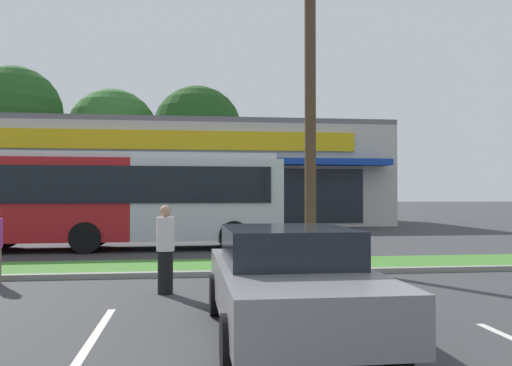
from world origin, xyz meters
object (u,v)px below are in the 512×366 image
object	(u,v)px
pedestrian_by_pole	(165,249)
car_4	(26,219)
city_bus	(117,197)
car_0	(290,280)
utility_pole	(305,50)
car_3	(195,218)

from	to	relation	value
pedestrian_by_pole	car_4	bearing A→B (deg)	-14.68
city_bus	pedestrian_by_pole	bearing A→B (deg)	-78.15
car_0	car_4	world-z (taller)	car_0
utility_pole	pedestrian_by_pole	xyz separation A→B (m)	(-3.50, -3.53, -4.84)
car_3	car_4	distance (m)	7.72
city_bus	car_0	xyz separation A→B (m)	(3.75, -11.61, -1.02)
car_0	car_3	size ratio (longest dim) A/B	1.04
car_0	car_3	bearing A→B (deg)	-176.59
utility_pole	city_bus	size ratio (longest dim) A/B	0.95
city_bus	car_4	distance (m)	8.52
car_3	pedestrian_by_pole	world-z (taller)	pedestrian_by_pole
utility_pole	pedestrian_by_pole	world-z (taller)	utility_pole
car_0	car_4	size ratio (longest dim) A/B	0.95
car_0	car_3	distance (m)	17.36
utility_pole	car_3	distance (m)	11.98
car_0	car_3	world-z (taller)	car_3
car_0	car_4	bearing A→B (deg)	-154.91
car_3	car_4	size ratio (longest dim) A/B	0.91
utility_pole	car_3	world-z (taller)	utility_pole
car_4	city_bus	bearing A→B (deg)	125.47
city_bus	car_4	size ratio (longest dim) A/B	2.37
car_3	pedestrian_by_pole	distance (m)	14.13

